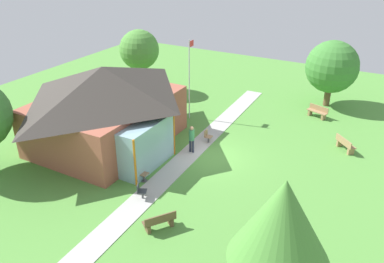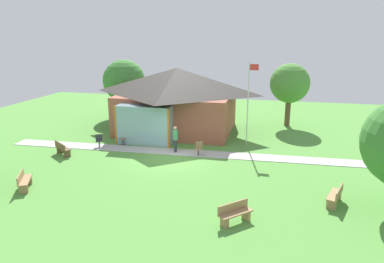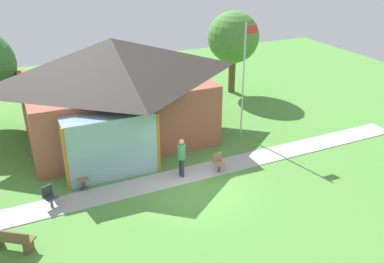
% 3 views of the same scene
% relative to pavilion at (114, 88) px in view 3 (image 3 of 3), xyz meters
% --- Properties ---
extents(ground_plane, '(44.00, 44.00, 0.00)m').
position_rel_pavilion_xyz_m(ground_plane, '(1.50, -6.45, -2.58)').
color(ground_plane, '#54933D').
extents(pavilion, '(9.52, 8.33, 4.96)m').
position_rel_pavilion_xyz_m(pavilion, '(0.00, 0.00, 0.00)').
color(pavilion, '#A35642').
rests_on(pavilion, ground_plane).
extents(footpath, '(23.19, 2.10, 0.03)m').
position_rel_pavilion_xyz_m(footpath, '(1.50, -5.14, -2.57)').
color(footpath, '#ADADA8').
rests_on(footpath, ground_plane).
extents(flagpole, '(0.64, 0.08, 5.70)m').
position_rel_pavilion_xyz_m(flagpole, '(5.79, -2.52, 0.56)').
color(flagpole, silver).
rests_on(flagpole, ground_plane).
extents(bench_mid_left, '(1.48, 1.22, 0.84)m').
position_rel_pavilion_xyz_m(bench_mid_left, '(-5.45, -7.31, -2.18)').
color(bench_mid_left, brown).
rests_on(bench_mid_left, ground_plane).
extents(patio_chair_west, '(0.59, 0.59, 0.86)m').
position_rel_pavilion_xyz_m(patio_chair_west, '(-3.98, -5.24, -2.17)').
color(patio_chair_west, '#33383D').
rests_on(patio_chair_west, ground_plane).
extents(patio_chair_lawn_spare, '(0.44, 0.44, 0.86)m').
position_rel_pavilion_xyz_m(patio_chair_lawn_spare, '(2.99, -5.41, -2.17)').
color(patio_chair_lawn_spare, '#8C6B4C').
rests_on(patio_chair_lawn_spare, ground_plane).
extents(patio_chair_porch_left, '(0.45, 0.45, 0.86)m').
position_rel_pavilion_xyz_m(patio_chair_porch_left, '(-2.60, -4.36, -2.17)').
color(patio_chair_porch_left, '#8C6B4C').
rests_on(patio_chair_porch_left, ground_plane).
extents(visitor_on_path, '(0.34, 0.34, 1.74)m').
position_rel_pavilion_xyz_m(visitor_on_path, '(1.39, -5.13, -1.56)').
color(visitor_on_path, '#2D3347').
rests_on(visitor_on_path, ground_plane).
extents(tree_behind_pavilion_right, '(3.22, 3.22, 5.18)m').
position_rel_pavilion_xyz_m(tree_behind_pavilion_right, '(8.63, 3.76, 0.95)').
color(tree_behind_pavilion_right, brown).
rests_on(tree_behind_pavilion_right, ground_plane).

